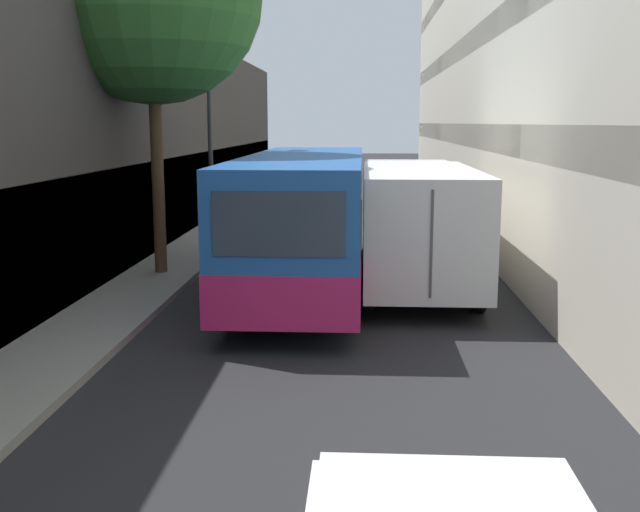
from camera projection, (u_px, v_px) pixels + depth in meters
The scene contains 6 objects.
ground_plane at pixel (330, 311), 14.32m from camera, with size 150.00×150.00×0.00m, color #232326.
sidewalk_left at pixel (121, 305), 14.54m from camera, with size 1.72×60.00×0.13m.
building_left_shopfront at pixel (12, 158), 14.15m from camera, with size 2.40×60.00×6.40m.
bus at pixel (305, 217), 16.27m from camera, with size 2.46×10.40×2.87m.
box_truck at pixel (415, 216), 16.84m from camera, with size 2.31×8.40×2.61m.
street_lamp at pixel (208, 60), 19.54m from camera, with size 0.36×0.80×7.34m.
Camera 1 is at (0.58, 1.10, 3.56)m, focal length 42.00 mm.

